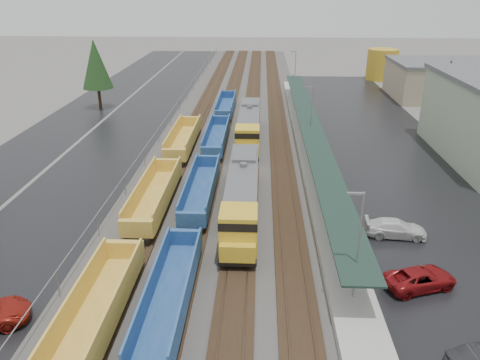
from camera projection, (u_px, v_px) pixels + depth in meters
The scene contains 17 objects.
ballast_strip at pixel (236, 126), 67.14m from camera, with size 20.00×160.00×0.08m, color #302D2B.
trackbed at pixel (236, 126), 67.09m from camera, with size 14.60×160.00×0.22m.
west_parking_lot at pixel (133, 125), 67.77m from camera, with size 10.00×160.00×0.02m, color black.
west_road at pixel (65, 125), 68.19m from camera, with size 9.00×160.00×0.02m, color black.
east_commuter_lot at pixel (387, 152), 57.16m from camera, with size 16.00×100.00×0.02m, color black.
station_platform at pixel (309, 145), 57.28m from camera, with size 3.00×80.00×8.00m.
chainlink_fence at pixel (168, 118), 65.49m from camera, with size 0.08×160.04×2.02m.
distant_hills at pixel (357, 30), 203.96m from camera, with size 301.00×140.00×25.20m.
tree_west_far at pixel (96, 64), 74.54m from camera, with size 4.84×4.84×11.00m.
tree_east at pixel (447, 86), 61.64m from camera, with size 4.40×4.40×10.00m.
locomotive_lead at pixel (242, 196), 40.07m from camera, with size 2.77×18.25×4.13m.
locomotive_trail at pixel (249, 127), 59.40m from camera, with size 2.77×18.25×4.13m.
well_string_yellow at pixel (94, 317), 27.11m from camera, with size 2.72×80.97×2.41m.
well_string_blue at pixel (189, 232), 36.49m from camera, with size 2.48×95.13×2.20m.
storage_tank at pixel (382, 64), 98.67m from camera, with size 6.35×6.35×6.35m, color #B79124.
parked_car_east_b at pixel (420, 279), 31.51m from camera, with size 4.95×2.28×1.38m, color maroon.
parked_car_east_c at pixel (396, 228), 37.90m from camera, with size 4.91×2.00×1.42m, color silver.
Camera 1 is at (3.44, -4.75, 19.09)m, focal length 35.00 mm.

